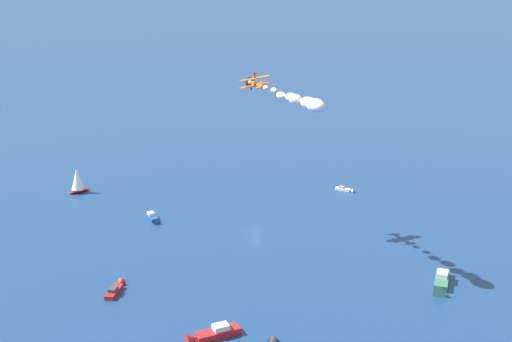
# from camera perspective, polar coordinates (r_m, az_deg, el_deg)

# --- Properties ---
(ground_plane) EXTENTS (2000.00, 2000.00, 0.00)m
(ground_plane) POSITION_cam_1_polar(r_m,az_deg,el_deg) (169.46, 0.00, -5.01)
(ground_plane) COLOR navy
(motorboat_inshore) EXTENTS (2.33, 7.27, 2.08)m
(motorboat_inshore) POSITION_cam_1_polar(r_m,az_deg,el_deg) (144.67, -11.45, -9.49)
(motorboat_inshore) COLOR #B21E1E
(motorboat_inshore) RESTS_ON ground_plane
(motorboat_offshore) EXTENTS (9.29, 8.22, 2.87)m
(motorboat_offshore) POSITION_cam_1_polar(r_m,az_deg,el_deg) (127.03, -3.75, -13.25)
(motorboat_offshore) COLOR #B21E1E
(motorboat_offshore) RESTS_ON ground_plane
(motorboat_trailing) EXTENTS (5.94, 6.46, 2.03)m
(motorboat_trailing) POSITION_cam_1_polar(r_m,az_deg,el_deg) (178.18, -8.46, -3.82)
(motorboat_trailing) COLOR #23478C
(motorboat_trailing) RESTS_ON ground_plane
(motorboat_ahead) EXTENTS (3.40, 10.54, 3.01)m
(motorboat_ahead) POSITION_cam_1_polar(r_m,az_deg,el_deg) (148.69, 14.98, -8.86)
(motorboat_ahead) COLOR #33704C
(motorboat_ahead) RESTS_ON ground_plane
(sailboat_mid_cluster) EXTENTS (5.14, 6.09, 8.07)m
(sailboat_mid_cluster) POSITION_cam_1_polar(r_m,az_deg,el_deg) (200.25, -14.46, -0.74)
(sailboat_mid_cluster) COLOR #B21E1E
(sailboat_mid_cluster) RESTS_ON ground_plane
(motorboat_outer_ring_a) EXTENTS (5.46, 2.47, 1.54)m
(motorboat_outer_ring_a) POSITION_cam_1_polar(r_m,az_deg,el_deg) (198.02, 7.34, -1.51)
(motorboat_outer_ring_a) COLOR white
(motorboat_outer_ring_a) RESTS_ON ground_plane
(biplane_lead) EXTENTS (6.52, 6.64, 3.62)m
(biplane_lead) POSITION_cam_1_polar(r_m,az_deg,el_deg) (158.78, -0.05, 7.20)
(biplane_lead) COLOR orange
(wingwalker_lead) EXTENTS (1.19, 1.06, 1.53)m
(wingwalker_lead) POSITION_cam_1_polar(r_m,az_deg,el_deg) (158.32, -0.11, 7.95)
(wingwalker_lead) COLOR red
(smoke_trail_lead) EXTENTS (17.61, 19.25, 2.99)m
(smoke_trail_lead) POSITION_cam_1_polar(r_m,az_deg,el_deg) (141.17, 3.88, 5.73)
(smoke_trail_lead) COLOR silver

